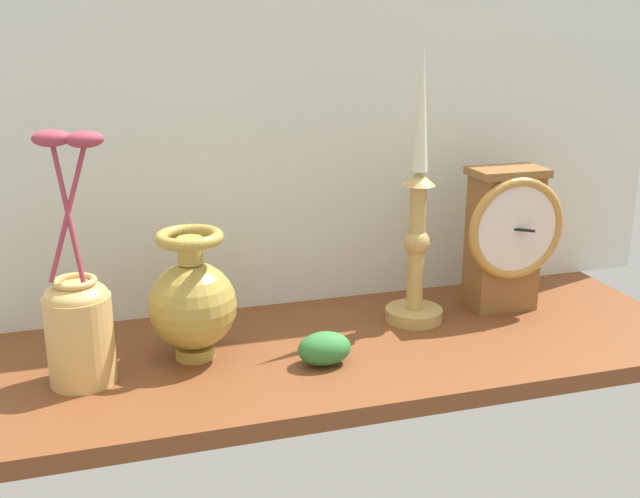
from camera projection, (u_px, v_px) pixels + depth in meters
The scene contains 7 objects.
ground_plane at pixel (346, 351), 106.54cm from camera, with size 100.00×36.00×2.40cm, color brown.
back_wall at pixel (308, 93), 113.68cm from camera, with size 120.00×2.00×65.00cm, color silver.
mantel_clock at pixel (506, 236), 115.56cm from camera, with size 15.48×9.29×21.97cm.
candlestick_tall_left at pixel (417, 231), 110.35cm from camera, with size 8.50×8.50×40.67cm.
brass_vase_bulbous at pixel (193, 301), 99.51cm from camera, with size 11.52×11.52×17.39cm.
brass_vase_jar at pixel (79, 319), 92.81cm from camera, with size 8.85×8.13×31.10cm.
ivy_sprig at pixel (324, 349), 99.18cm from camera, with size 7.07×4.95×4.37cm.
Camera 1 is at (-31.75, -92.57, 43.39)cm, focal length 42.95 mm.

